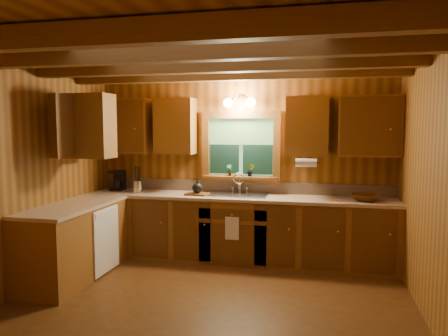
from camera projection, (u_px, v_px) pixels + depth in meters
name	position (u px, v px, depth m)	size (l,w,h in m)	color
room	(206.00, 180.00, 4.24)	(4.20, 4.20, 4.20)	#513013
ceiling_beams	(205.00, 58.00, 4.13)	(4.20, 2.54, 0.18)	brown
base_cabinets	(196.00, 233.00, 5.68)	(4.20, 2.22, 0.86)	brown
countertop	(197.00, 199.00, 5.64)	(4.20, 2.24, 0.04)	tan
backsplash	(241.00, 187.00, 6.10)	(4.20, 0.02, 0.16)	tan
dishwasher_panel	(107.00, 240.00, 5.31)	(0.02, 0.60, 0.80)	white
upper_cabinets	(193.00, 126.00, 5.70)	(4.19, 1.77, 0.78)	brown
window	(241.00, 148.00, 6.03)	(1.12, 0.08, 1.00)	brown
window_sill	(240.00, 178.00, 6.02)	(1.06, 0.14, 0.04)	brown
wall_sconce	(239.00, 102.00, 5.85)	(0.45, 0.21, 0.17)	black
paper_towel_roll	(306.00, 163.00, 5.52)	(0.11, 0.11, 0.27)	white
dish_towel	(232.00, 228.00, 5.54)	(0.18, 0.01, 0.30)	white
sink	(237.00, 199.00, 5.84)	(0.82, 0.48, 0.43)	silver
coffee_maker	(118.00, 180.00, 6.31)	(0.17, 0.21, 0.30)	black
utensil_crock	(137.00, 186.00, 6.11)	(0.13, 0.13, 0.38)	silver
cutting_board	(197.00, 194.00, 5.87)	(0.31, 0.22, 0.03)	#563212
teakettle	(197.00, 188.00, 5.86)	(0.14, 0.14, 0.18)	black
wicker_basket	(366.00, 198.00, 5.39)	(0.35, 0.35, 0.09)	#48230C
potted_plant_left	(230.00, 170.00, 6.04)	(0.09, 0.06, 0.17)	#563212
potted_plant_right	(250.00, 170.00, 5.98)	(0.09, 0.08, 0.17)	#563212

